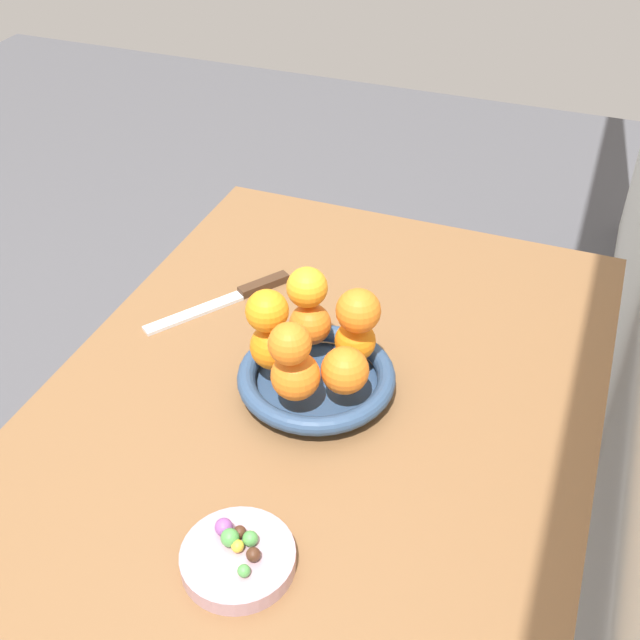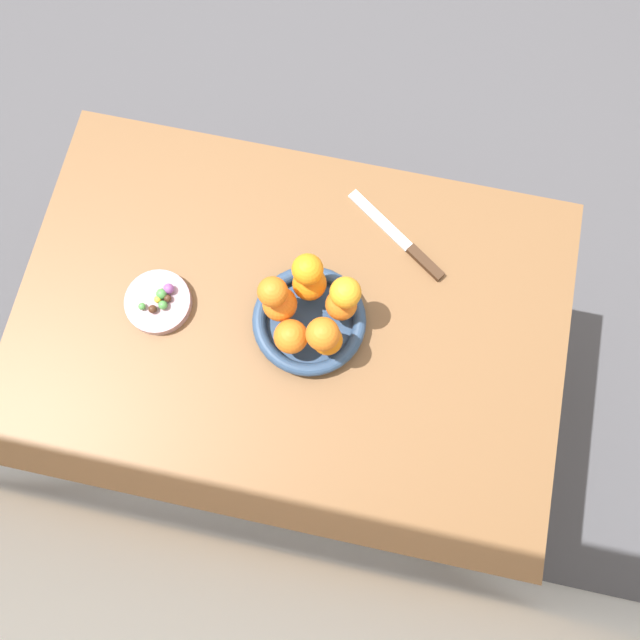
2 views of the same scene
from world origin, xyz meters
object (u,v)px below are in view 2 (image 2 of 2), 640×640
fruit_bowl (309,321)px  orange_2 (341,305)px  candy_ball_0 (161,296)px  candy_ball_1 (169,289)px  candy_ball_2 (142,306)px  dining_table (291,334)px  candy_ball_4 (153,309)px  orange_3 (310,283)px  knife (404,242)px  candy_ball_6 (168,298)px  orange_1 (327,340)px  orange_7 (273,292)px  orange_8 (345,293)px  orange_4 (280,304)px  orange_6 (308,269)px  candy_ball_5 (158,299)px  candy_ball_3 (163,305)px  candy_dish (158,302)px  orange_0 (291,337)px  orange_5 (323,334)px

fruit_bowl → orange_2: (-0.06, -0.03, 0.05)m
candy_ball_0 → candy_ball_1: 0.02m
candy_ball_0 → candy_ball_2: 0.04m
dining_table → fruit_bowl: size_ratio=4.93×
dining_table → candy_ball_4: size_ratio=66.22×
orange_3 → knife: bearing=-138.0°
candy_ball_1 → candy_ball_6: 0.02m
orange_1 → candy_ball_4: bearing=0.1°
orange_7 → fruit_bowl: bearing=171.7°
candy_ball_2 → candy_ball_4: (-0.02, 0.00, 0.00)m
orange_2 → candy_ball_2: bearing=10.6°
dining_table → orange_8: size_ratio=18.80×
orange_4 → orange_6: (-0.04, -0.06, 0.06)m
candy_ball_6 → orange_3: bearing=-164.8°
orange_2 → orange_4: size_ratio=0.92×
orange_1 → orange_8: orange_8 is taller
candy_ball_1 → candy_ball_5: bearing=57.1°
candy_ball_6 → orange_7: bearing=-173.4°
orange_4 → orange_8: (-0.12, -0.03, 0.06)m
orange_1 → candy_ball_3: (0.33, -0.01, -0.04)m
orange_8 → candy_ball_4: (0.36, 0.08, -0.10)m
knife → candy_dish: bearing=26.7°
candy_ball_3 → orange_4: bearing=-170.7°
candy_ball_0 → candy_ball_4: candy_ball_0 is taller
orange_6 → candy_ball_2: size_ratio=4.05×
orange_6 → orange_7: 0.08m
orange_2 → orange_7: size_ratio=1.08×
orange_2 → candy_ball_1: orange_2 is taller
candy_ball_3 → candy_ball_5: bearing=-35.7°
dining_table → candy_ball_0: candy_ball_0 is taller
candy_ball_4 → orange_0: bearing=178.4°
orange_0 → orange_5: 0.08m
fruit_bowl → candy_ball_0: (0.29, 0.01, 0.01)m
candy_ball_1 → candy_ball_4: 0.05m
orange_2 → knife: (-0.10, -0.18, -0.07)m
orange_4 → orange_5: size_ratio=1.08×
orange_7 → candy_ball_0: 0.25m
orange_1 → candy_ball_2: (0.37, -0.00, -0.04)m
orange_3 → orange_5: 0.13m
candy_ball_0 → candy_ball_5: candy_ball_0 is taller
orange_4 → orange_5: bearing=150.1°
orange_0 → orange_2: 0.11m
orange_3 → candy_ball_2: 0.33m
orange_1 → orange_7: bearing=-24.6°
candy_ball_0 → orange_0: bearing=172.2°
candy_ball_0 → knife: 0.50m
knife → orange_6: bearing=40.3°
orange_7 → candy_ball_4: 0.26m
candy_dish → orange_7: bearing=-172.3°
orange_2 → knife: orange_2 is taller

